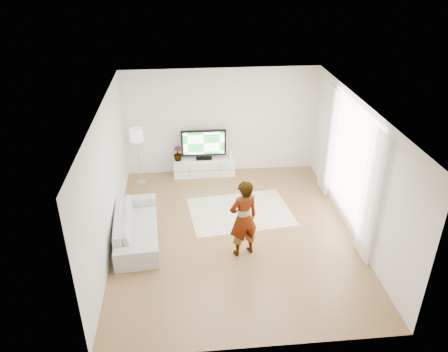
{
  "coord_description": "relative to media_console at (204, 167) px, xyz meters",
  "views": [
    {
      "loc": [
        -0.95,
        -7.6,
        5.46
      ],
      "look_at": [
        -0.17,
        0.4,
        1.19
      ],
      "focal_mm": 35.0,
      "sensor_mm": 36.0,
      "label": 1
    }
  ],
  "objects": [
    {
      "name": "television",
      "position": [
        -0.0,
        0.03,
        0.67
      ],
      "size": [
        1.17,
        0.23,
        0.81
      ],
      "color": "black",
      "rests_on": "media_console"
    },
    {
      "name": "wall_left",
      "position": [
        -2.03,
        -2.76,
        1.17
      ],
      "size": [
        0.02,
        6.0,
        2.8
      ],
      "primitive_type": "cube",
      "color": "silver",
      "rests_on": "floor"
    },
    {
      "name": "media_console",
      "position": [
        0.0,
        0.0,
        0.0
      ],
      "size": [
        1.61,
        0.46,
        0.45
      ],
      "color": "white",
      "rests_on": "floor"
    },
    {
      "name": "wall_back",
      "position": [
        0.47,
        0.24,
        1.17
      ],
      "size": [
        5.0,
        0.02,
        2.8
      ],
      "primitive_type": "cube",
      "color": "silver",
      "rests_on": "floor"
    },
    {
      "name": "wall_right",
      "position": [
        2.97,
        -2.76,
        1.17
      ],
      "size": [
        0.02,
        6.0,
        2.8
      ],
      "primitive_type": "cube",
      "color": "silver",
      "rests_on": "floor"
    },
    {
      "name": "player",
      "position": [
        0.57,
        -3.45,
        0.6
      ],
      "size": [
        0.69,
        0.56,
        1.62
      ],
      "primitive_type": "imported",
      "rotation": [
        0.0,
        0.0,
        3.47
      ],
      "color": "#334772",
      "rests_on": "rug"
    },
    {
      "name": "rug",
      "position": [
        0.71,
        -1.94,
        -0.22
      ],
      "size": [
        2.45,
        1.89,
        0.01
      ],
      "primitive_type": "cube",
      "rotation": [
        0.0,
        0.0,
        0.11
      ],
      "color": "silver",
      "rests_on": "floor"
    },
    {
      "name": "potted_plant",
      "position": [
        -0.68,
        0.0,
        0.42
      ],
      "size": [
        0.24,
        0.24,
        0.39
      ],
      "primitive_type": "imported",
      "rotation": [
        0.0,
        0.0,
        0.08
      ],
      "color": "#3F7238",
      "rests_on": "media_console"
    },
    {
      "name": "game_console",
      "position": [
        0.7,
        -0.0,
        0.33
      ],
      "size": [
        0.05,
        0.16,
        0.21
      ],
      "rotation": [
        0.0,
        0.0,
        -0.03
      ],
      "color": "white",
      "rests_on": "media_console"
    },
    {
      "name": "curtain_near",
      "position": [
        2.87,
        -3.76,
        1.12
      ],
      "size": [
        0.04,
        0.7,
        2.6
      ],
      "primitive_type": "cube",
      "color": "white",
      "rests_on": "floor"
    },
    {
      "name": "floor_lamp",
      "position": [
        -1.66,
        -0.27,
        1.03
      ],
      "size": [
        0.33,
        0.33,
        1.49
      ],
      "color": "silver",
      "rests_on": "floor"
    },
    {
      "name": "wall_front",
      "position": [
        0.47,
        -5.76,
        1.17
      ],
      "size": [
        5.0,
        0.02,
        2.8
      ],
      "primitive_type": "cube",
      "color": "silver",
      "rests_on": "floor"
    },
    {
      "name": "floor",
      "position": [
        0.47,
        -2.76,
        -0.23
      ],
      "size": [
        6.0,
        6.0,
        0.0
      ],
      "primitive_type": "plane",
      "color": "#9F7A47",
      "rests_on": "ground"
    },
    {
      "name": "sofa",
      "position": [
        -1.56,
        -2.76,
        0.09
      ],
      "size": [
        1.0,
        2.23,
        0.64
      ],
      "primitive_type": "imported",
      "rotation": [
        0.0,
        0.0,
        1.64
      ],
      "color": "silver",
      "rests_on": "floor"
    },
    {
      "name": "ceiling",
      "position": [
        0.47,
        -2.76,
        2.57
      ],
      "size": [
        6.0,
        6.0,
        0.0
      ],
      "primitive_type": "plane",
      "color": "white",
      "rests_on": "wall_back"
    },
    {
      "name": "curtain_far",
      "position": [
        2.87,
        -1.16,
        1.12
      ],
      "size": [
        0.04,
        0.7,
        2.6
      ],
      "primitive_type": "cube",
      "color": "white",
      "rests_on": "floor"
    },
    {
      "name": "window",
      "position": [
        2.95,
        -2.46,
        1.22
      ],
      "size": [
        0.01,
        2.6,
        2.5
      ],
      "primitive_type": "cube",
      "color": "white",
      "rests_on": "wall_right"
    }
  ]
}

